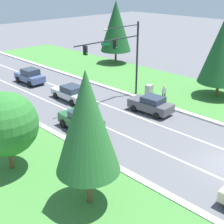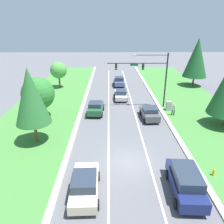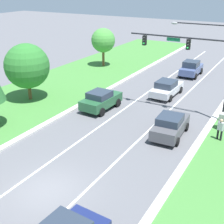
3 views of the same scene
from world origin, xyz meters
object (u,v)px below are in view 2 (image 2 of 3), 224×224
object	(u,v)px
silver_sedan	(121,94)
graphite_sedan	(150,113)
forest_sedan	(96,108)
champagne_sedan	(85,185)
oak_far_left_tree	(38,94)
utility_cabinet	(169,106)
fire_hydrant	(214,173)
oak_near_left_tree	(58,70)
navy_suv	(186,181)
slate_blue_sedan	(119,81)
conifer_far_right_tree	(197,58)
traffic_signal_mast	(149,72)
conifer_mid_left_tree	(31,96)
pedestrian	(173,109)

from	to	relation	value
silver_sedan	graphite_sedan	distance (m)	8.65
graphite_sedan	forest_sedan	bearing A→B (deg)	162.28
champagne_sedan	oak_far_left_tree	world-z (taller)	oak_far_left_tree
silver_sedan	utility_cabinet	distance (m)	8.29
silver_sedan	fire_hydrant	distance (m)	20.57
silver_sedan	graphite_sedan	world-z (taller)	graphite_sedan
oak_near_left_tree	fire_hydrant	bearing A→B (deg)	-55.88
silver_sedan	navy_suv	distance (m)	21.61
slate_blue_sedan	oak_far_left_tree	xyz separation A→B (m)	(-10.86, -15.58, 2.37)
utility_cabinet	graphite_sedan	bearing A→B (deg)	-138.57
forest_sedan	utility_cabinet	world-z (taller)	forest_sedan
slate_blue_sedan	conifer_far_right_tree	size ratio (longest dim) A/B	0.46
navy_suv	champagne_sedan	world-z (taller)	navy_suv
traffic_signal_mast	champagne_sedan	size ratio (longest dim) A/B	1.77
forest_sedan	conifer_mid_left_tree	xyz separation A→B (m)	(-5.68, -7.59, 4.10)
fire_hydrant	pedestrian	bearing A→B (deg)	89.46
silver_sedan	champagne_sedan	size ratio (longest dim) A/B	0.98
oak_far_left_tree	conifer_mid_left_tree	bearing A→B (deg)	-77.51
silver_sedan	graphite_sedan	bearing A→B (deg)	-66.89
conifer_far_right_tree	oak_far_left_tree	world-z (taller)	conifer_far_right_tree
oak_near_left_tree	traffic_signal_mast	bearing A→B (deg)	-34.68
utility_cabinet	traffic_signal_mast	bearing A→B (deg)	151.39
pedestrian	conifer_far_right_tree	size ratio (longest dim) A/B	0.19
champagne_sedan	conifer_mid_left_tree	distance (m)	10.39
graphite_sedan	conifer_mid_left_tree	distance (m)	14.56
silver_sedan	conifer_far_right_tree	world-z (taller)	conifer_far_right_tree
silver_sedan	traffic_signal_mast	bearing A→B (deg)	-44.12
slate_blue_sedan	oak_near_left_tree	xyz separation A→B (m)	(-11.31, -1.41, 2.49)
fire_hydrant	traffic_signal_mast	bearing A→B (deg)	99.96
traffic_signal_mast	conifer_mid_left_tree	bearing A→B (deg)	-142.43
forest_sedan	conifer_far_right_tree	world-z (taller)	conifer_far_right_tree
slate_blue_sedan	oak_near_left_tree	size ratio (longest dim) A/B	0.85
fire_hydrant	graphite_sedan	bearing A→B (deg)	105.50
graphite_sedan	fire_hydrant	distance (m)	11.96
graphite_sedan	oak_near_left_tree	bearing A→B (deg)	131.55
utility_cabinet	conifer_mid_left_tree	size ratio (longest dim) A/B	0.18
conifer_far_right_tree	graphite_sedan	bearing A→B (deg)	-125.58
forest_sedan	slate_blue_sedan	world-z (taller)	slate_blue_sedan
conifer_mid_left_tree	oak_near_left_tree	bearing A→B (deg)	95.14
slate_blue_sedan	fire_hydrant	distance (m)	28.34
navy_suv	slate_blue_sedan	bearing A→B (deg)	100.04
silver_sedan	fire_hydrant	world-z (taller)	silver_sedan
conifer_mid_left_tree	utility_cabinet	bearing A→B (deg)	28.37
traffic_signal_mast	silver_sedan	bearing A→B (deg)	134.97
silver_sedan	utility_cabinet	size ratio (longest dim) A/B	3.42
utility_cabinet	conifer_mid_left_tree	xyz separation A→B (m)	(-15.90, -8.58, 4.29)
conifer_mid_left_tree	traffic_signal_mast	bearing A→B (deg)	37.57
forest_sedan	pedestrian	world-z (taller)	forest_sedan
forest_sedan	champagne_sedan	xyz separation A→B (m)	(0.09, -15.18, -0.04)
fire_hydrant	silver_sedan	bearing A→B (deg)	108.31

